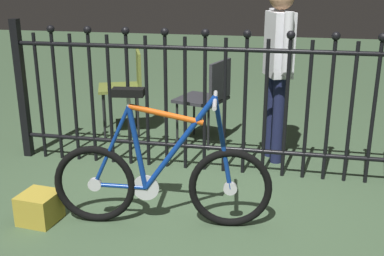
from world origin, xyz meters
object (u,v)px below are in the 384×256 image
(bicycle, at_px, (161,179))
(chair_olive, at_px, (127,82))
(display_crate, at_px, (39,207))
(person_visitor, at_px, (278,60))
(chair_charcoal, at_px, (209,94))

(bicycle, xyz_separation_m, chair_olive, (-0.86, 1.82, 0.21))
(bicycle, bearing_deg, display_crate, -170.36)
(chair_olive, xyz_separation_m, person_visitor, (1.55, -0.47, 0.37))
(chair_charcoal, height_order, display_crate, chair_charcoal)
(bicycle, relative_size, chair_charcoal, 1.73)
(chair_olive, height_order, display_crate, chair_olive)
(bicycle, relative_size, chair_olive, 1.68)
(chair_charcoal, height_order, chair_olive, chair_olive)
(chair_charcoal, distance_m, person_visitor, 0.81)
(bicycle, relative_size, person_visitor, 0.94)
(chair_charcoal, relative_size, person_visitor, 0.55)
(chair_olive, relative_size, person_visitor, 0.56)
(chair_charcoal, xyz_separation_m, person_visitor, (0.65, -0.28, 0.40))
(chair_charcoal, relative_size, display_crate, 3.48)
(chair_charcoal, xyz_separation_m, chair_olive, (-0.89, 0.19, 0.03))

